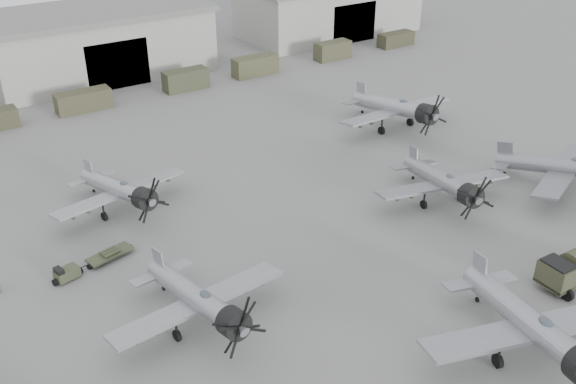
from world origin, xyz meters
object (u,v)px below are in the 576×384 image
(aircraft_near_1, at_px, (536,328))
(aircraft_mid_3, at_px, (568,168))
(aircraft_mid_1, at_px, (201,301))
(tug_trailer, at_px, (84,266))
(aircraft_far_1, at_px, (399,108))
(aircraft_mid_2, at_px, (445,183))
(aircraft_far_0, at_px, (121,190))

(aircraft_near_1, xyz_separation_m, aircraft_mid_3, (20.54, 12.46, -0.23))
(aircraft_near_1, height_order, aircraft_mid_1, aircraft_near_1)
(aircraft_near_1, distance_m, tug_trailer, 31.29)
(aircraft_near_1, distance_m, aircraft_far_1, 35.59)
(aircraft_mid_2, bearing_deg, aircraft_far_0, 162.90)
(aircraft_mid_1, xyz_separation_m, aircraft_mid_3, (35.87, -1.15, 0.08))
(aircraft_mid_3, bearing_deg, aircraft_mid_2, 137.71)
(aircraft_mid_3, relative_size, tug_trailer, 2.00)
(aircraft_near_1, relative_size, aircraft_mid_2, 1.15)
(aircraft_mid_1, xyz_separation_m, tug_trailer, (-4.46, 10.54, -1.78))
(aircraft_near_1, relative_size, aircraft_far_1, 1.01)
(tug_trailer, bearing_deg, aircraft_far_0, 36.54)
(aircraft_far_0, relative_size, aircraft_far_1, 0.88)
(aircraft_mid_3, distance_m, aircraft_far_0, 39.25)
(tug_trailer, bearing_deg, aircraft_mid_2, -27.42)
(aircraft_far_0, bearing_deg, aircraft_mid_2, -41.86)
(aircraft_mid_2, height_order, aircraft_far_1, aircraft_far_1)
(aircraft_mid_3, xyz_separation_m, aircraft_far_0, (-34.79, 18.16, -0.13))
(aircraft_far_0, bearing_deg, tug_trailer, -141.77)
(aircraft_far_1, bearing_deg, aircraft_mid_2, -118.53)
(aircraft_mid_3, height_order, tug_trailer, aircraft_mid_3)
(aircraft_mid_2, height_order, tug_trailer, aircraft_mid_2)
(aircraft_mid_2, bearing_deg, aircraft_near_1, -106.06)
(aircraft_mid_1, height_order, tug_trailer, aircraft_mid_1)
(aircraft_near_1, relative_size, aircraft_mid_3, 1.11)
(aircraft_far_0, bearing_deg, aircraft_mid_1, -104.82)
(tug_trailer, bearing_deg, aircraft_near_1, -63.56)
(aircraft_mid_1, bearing_deg, aircraft_near_1, -47.01)
(aircraft_mid_1, distance_m, aircraft_mid_3, 35.89)
(aircraft_mid_1, xyz_separation_m, aircraft_far_0, (1.08, 17.01, -0.05))
(aircraft_near_1, distance_m, aircraft_mid_2, 19.08)
(aircraft_mid_3, bearing_deg, aircraft_near_1, -170.70)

